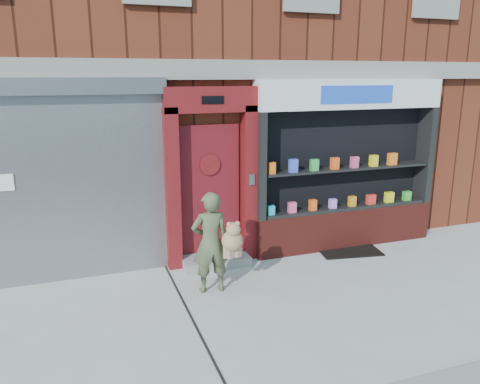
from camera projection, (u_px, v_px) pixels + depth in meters
name	position (u px, v px, depth m)	size (l,w,h in m)	color
ground	(302.00, 303.00, 6.48)	(80.00, 80.00, 0.00)	#9E9E99
building	(191.00, 34.00, 10.97)	(12.00, 8.16, 8.00)	#572113
shutter_bay	(62.00, 170.00, 6.84)	(3.10, 0.30, 3.04)	gray
red_door_bay	(211.00, 177.00, 7.58)	(1.52, 0.58, 2.90)	#530E11
pharmacy_bay	(346.00, 172.00, 8.37)	(3.50, 0.41, 3.00)	maroon
woman	(213.00, 242.00, 6.67)	(0.71, 0.52, 1.49)	#4A5437
doormat	(348.00, 250.00, 8.42)	(1.07, 0.75, 0.03)	black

